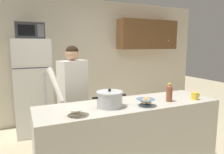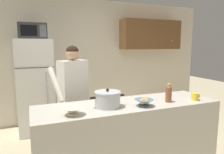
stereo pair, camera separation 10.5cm
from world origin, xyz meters
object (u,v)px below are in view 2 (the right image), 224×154
object	(u,v)px
person_near_pot	(73,88)
cooking_pot	(108,99)
coffee_mug	(195,97)
empty_bowl	(73,111)
refrigerator	(36,86)
bottle_near_edge	(169,93)
bread_bowl	(144,102)
microwave	(32,31)

from	to	relation	value
person_near_pot	cooking_pot	xyz separation A→B (m)	(0.24, -0.78, 0.00)
coffee_mug	empty_bowl	size ratio (longest dim) A/B	0.59
refrigerator	person_near_pot	world-z (taller)	refrigerator
cooking_pot	bottle_near_edge	xyz separation A→B (m)	(0.78, -0.09, 0.02)
bread_bowl	empty_bowl	size ratio (longest dim) A/B	1.01
person_near_pot	empty_bowl	world-z (taller)	person_near_pot
coffee_mug	bottle_near_edge	distance (m)	0.38
person_near_pot	bottle_near_edge	world-z (taller)	person_near_pot
microwave	coffee_mug	distance (m)	2.90
refrigerator	bread_bowl	distance (m)	2.32
refrigerator	coffee_mug	bearing A→B (deg)	-47.26
cooking_pot	refrigerator	bearing A→B (deg)	110.97
microwave	bread_bowl	distance (m)	2.47
microwave	coffee_mug	size ratio (longest dim) A/B	3.66
cooking_pot	bread_bowl	size ratio (longest dim) A/B	1.86
refrigerator	microwave	world-z (taller)	microwave
coffee_mug	bread_bowl	size ratio (longest dim) A/B	0.59
refrigerator	microwave	xyz separation A→B (m)	(0.00, -0.02, 1.01)
person_near_pot	empty_bowl	xyz separation A→B (m)	(-0.19, -0.91, -0.04)
person_near_pot	bread_bowl	world-z (taller)	person_near_pot
microwave	person_near_pot	world-z (taller)	microwave
cooking_pot	coffee_mug	bearing A→B (deg)	-7.11
bread_bowl	bottle_near_edge	world-z (taller)	bottle_near_edge
empty_bowl	bread_bowl	bearing A→B (deg)	0.26
coffee_mug	bread_bowl	xyz separation A→B (m)	(-0.75, 0.01, 0.00)
refrigerator	bread_bowl	xyz separation A→B (m)	(1.13, -2.02, 0.10)
person_near_pot	bread_bowl	xyz separation A→B (m)	(0.65, -0.91, -0.04)
person_near_pot	refrigerator	bearing A→B (deg)	113.38
empty_bowl	bottle_near_edge	size ratio (longest dim) A/B	0.95
coffee_mug	bread_bowl	distance (m)	0.75
bread_bowl	empty_bowl	distance (m)	0.84
bread_bowl	empty_bowl	bearing A→B (deg)	-179.74
empty_bowl	refrigerator	bearing A→B (deg)	98.30
cooking_pot	empty_bowl	world-z (taller)	cooking_pot
bottle_near_edge	microwave	bearing A→B (deg)	127.65
refrigerator	cooking_pot	world-z (taller)	refrigerator
refrigerator	person_near_pot	size ratio (longest dim) A/B	1.07
person_near_pot	microwave	bearing A→B (deg)	113.80
empty_bowl	bottle_near_edge	world-z (taller)	bottle_near_edge
refrigerator	cooking_pot	xyz separation A→B (m)	(0.72, -1.89, 0.14)
cooking_pot	bread_bowl	bearing A→B (deg)	-17.66
bread_bowl	bottle_near_edge	distance (m)	0.38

